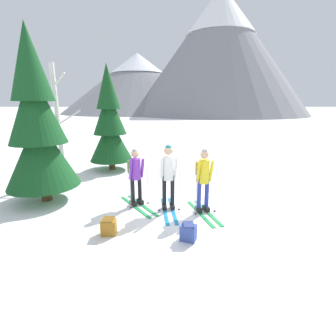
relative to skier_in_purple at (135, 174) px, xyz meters
The scene contains 10 objects.
ground_plane 1.36m from the skier_in_purple, 15.67° to the right, with size 400.00×400.00×0.00m, color white.
skier_in_purple is the anchor object (origin of this frame).
skier_in_white 0.96m from the skier_in_purple, 17.21° to the right, with size 0.61×1.72×1.79m.
skier_in_yellow 1.87m from the skier_in_purple, 13.75° to the right, with size 0.76×1.66×1.71m.
pine_tree_near 3.04m from the skier_in_purple, behind, with size 2.01×2.01×4.84m.
pine_tree_mid 4.33m from the skier_in_purple, 111.73° to the left, with size 1.81×1.81×4.36m.
birch_tree_tall 3.84m from the skier_in_purple, 143.57° to the left, with size 1.11×0.62×4.11m.
backpack_on_snow_front 1.82m from the skier_in_purple, 104.01° to the right, with size 0.33×0.28×0.38m.
backpack_on_snow_beside 2.40m from the skier_in_purple, 54.49° to the right, with size 0.38×0.34×0.38m.
mountain_ridge_distant 63.11m from the skier_in_purple, 84.62° to the left, with size 64.61×52.77×29.12m.
Camera 1 is at (-0.07, -6.20, 2.80)m, focal length 26.12 mm.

